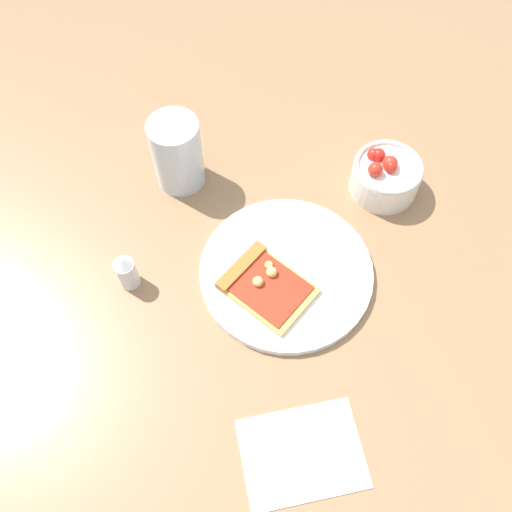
% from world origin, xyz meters
% --- Properties ---
extents(ground_plane, '(2.40, 2.40, 0.00)m').
position_xyz_m(ground_plane, '(0.00, 0.00, 0.00)').
color(ground_plane, '#93704C').
rests_on(ground_plane, ground).
extents(plate, '(0.27, 0.27, 0.01)m').
position_xyz_m(plate, '(0.02, -0.04, 0.01)').
color(plate, white).
rests_on(plate, ground_plane).
extents(pizza_slice_main, '(0.15, 0.14, 0.02)m').
position_xyz_m(pizza_slice_main, '(0.03, -0.08, 0.02)').
color(pizza_slice_main, '#E5B256').
rests_on(pizza_slice_main, plate).
extents(salad_bowl, '(0.11, 0.11, 0.08)m').
position_xyz_m(salad_bowl, '(-0.05, 0.18, 0.03)').
color(salad_bowl, white).
rests_on(salad_bowl, ground_plane).
extents(soda_glass, '(0.08, 0.08, 0.13)m').
position_xyz_m(soda_glass, '(-0.22, -0.11, 0.06)').
color(soda_glass, silver).
rests_on(soda_glass, ground_plane).
extents(paper_napkin, '(0.16, 0.18, 0.00)m').
position_xyz_m(paper_napkin, '(0.27, -0.15, 0.00)').
color(paper_napkin, white).
rests_on(paper_napkin, ground_plane).
extents(pepper_shaker, '(0.03, 0.03, 0.07)m').
position_xyz_m(pepper_shaker, '(-0.07, -0.26, 0.03)').
color(pepper_shaker, silver).
rests_on(pepper_shaker, ground_plane).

